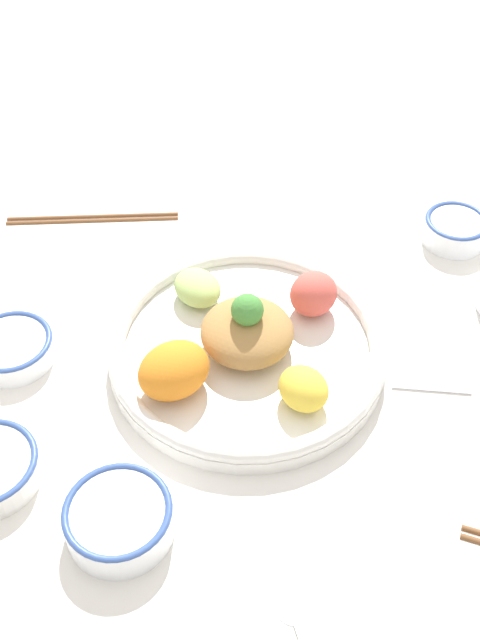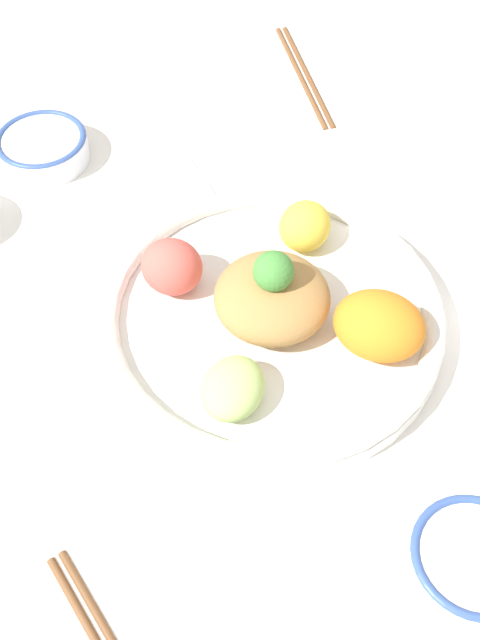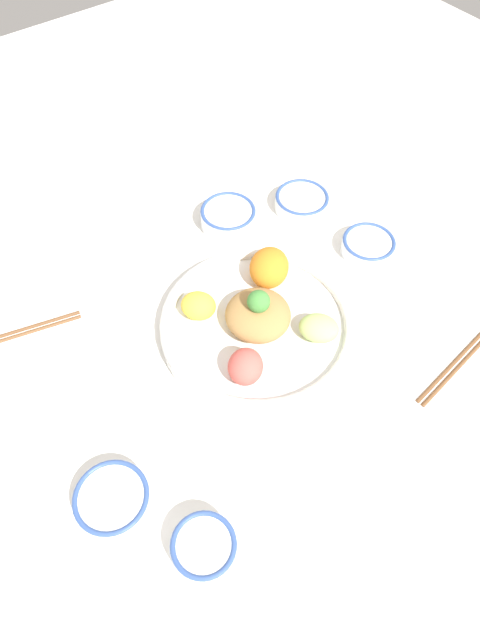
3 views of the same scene
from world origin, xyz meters
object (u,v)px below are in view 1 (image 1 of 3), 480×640
object	(u,v)px
sauce_bowl_dark	(119,518)
chopsticks_pair_near	(93,217)
salad_platter	(245,345)
serving_spoon_main	(466,389)
rice_bowl_blue	(11,349)
serving_spoon_extra	(302,628)
sauce_bowl_red	(455,229)

from	to	relation	value
sauce_bowl_dark	chopsticks_pair_near	distance (m)	0.51
salad_platter	serving_spoon_main	size ratio (longest dim) A/B	2.46
rice_bowl_blue	serving_spoon_extra	world-z (taller)	rice_bowl_blue
rice_bowl_blue	sauce_bowl_dark	bearing A→B (deg)	-51.23
salad_platter	sauce_bowl_red	size ratio (longest dim) A/B	3.78
chopsticks_pair_near	serving_spoon_extra	size ratio (longest dim) A/B	1.88
salad_platter	chopsticks_pair_near	world-z (taller)	salad_platter
chopsticks_pair_near	serving_spoon_main	xyz separation A→B (m)	(0.50, -0.28, -0.00)
salad_platter	sauce_bowl_dark	size ratio (longest dim) A/B	3.06
rice_bowl_blue	sauce_bowl_dark	distance (m)	0.28
rice_bowl_blue	serving_spoon_extra	size ratio (longest dim) A/B	0.76
chopsticks_pair_near	sauce_bowl_dark	bearing A→B (deg)	-81.80
salad_platter	rice_bowl_blue	distance (m)	0.28
sauce_bowl_red	rice_bowl_blue	xyz separation A→B (m)	(-0.56, -0.27, -0.00)
serving_spoon_extra	serving_spoon_main	bearing A→B (deg)	126.92
chopsticks_pair_near	serving_spoon_extra	world-z (taller)	chopsticks_pair_near
rice_bowl_blue	chopsticks_pair_near	size ratio (longest dim) A/B	0.40
sauce_bowl_red	salad_platter	bearing A→B (deg)	-138.69
salad_platter	rice_bowl_blue	bearing A→B (deg)	-175.69
sauce_bowl_red	rice_bowl_blue	distance (m)	0.62
serving_spoon_extra	salad_platter	bearing A→B (deg)	172.60
chopsticks_pair_near	serving_spoon_main	size ratio (longest dim) A/B	1.84
sauce_bowl_dark	serving_spoon_extra	xyz separation A→B (m)	(0.18, -0.09, -0.02)
chopsticks_pair_near	sauce_bowl_red	bearing A→B (deg)	-7.99
sauce_bowl_red	serving_spoon_extra	world-z (taller)	sauce_bowl_red
rice_bowl_blue	chopsticks_pair_near	world-z (taller)	rice_bowl_blue
sauce_bowl_red	sauce_bowl_dark	distance (m)	0.62
sauce_bowl_dark	serving_spoon_main	distance (m)	0.42
sauce_bowl_red	sauce_bowl_dark	xyz separation A→B (m)	(-0.39, -0.48, 0.00)
sauce_bowl_red	serving_spoon_extra	bearing A→B (deg)	-109.68
chopsticks_pair_near	serving_spoon_main	world-z (taller)	chopsticks_pair_near
chopsticks_pair_near	salad_platter	bearing A→B (deg)	-53.26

